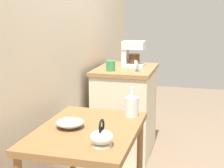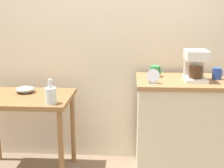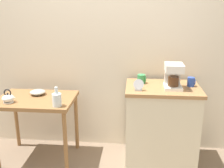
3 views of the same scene
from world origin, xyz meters
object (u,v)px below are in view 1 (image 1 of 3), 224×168
(glass_carafe_vase, at_px, (132,106))
(mug_blue, at_px, (129,59))
(teakettle, at_px, (102,137))
(bowl_stoneware, at_px, (70,123))
(table_clock, at_px, (137,67))
(coffee_maker, at_px, (131,53))
(mug_tall_green, at_px, (111,66))

(glass_carafe_vase, xyz_separation_m, mug_blue, (1.37, 0.31, 0.13))
(teakettle, relative_size, mug_blue, 1.58)
(bowl_stoneware, relative_size, mug_blue, 1.79)
(table_clock, bearing_deg, teakettle, -177.45)
(mug_blue, relative_size, table_clock, 0.83)
(glass_carafe_vase, relative_size, mug_blue, 2.07)
(coffee_maker, height_order, mug_tall_green, coffee_maker)
(coffee_maker, distance_m, mug_tall_green, 0.36)
(glass_carafe_vase, relative_size, coffee_maker, 0.78)
(bowl_stoneware, relative_size, table_clock, 1.47)
(teakettle, relative_size, coffee_maker, 0.59)
(teakettle, xyz_separation_m, table_clock, (1.36, 0.06, 0.16))
(teakettle, bearing_deg, table_clock, 2.55)
(bowl_stoneware, bearing_deg, table_clock, -10.37)
(table_clock, bearing_deg, mug_tall_green, 82.55)
(coffee_maker, height_order, mug_blue, coffee_maker)
(bowl_stoneware, height_order, glass_carafe_vase, glass_carafe_vase)
(bowl_stoneware, height_order, teakettle, teakettle)
(mug_blue, height_order, mug_tall_green, same)
(mug_blue, relative_size, mug_tall_green, 1.00)
(teakettle, height_order, coffee_maker, coffee_maker)
(bowl_stoneware, bearing_deg, coffee_maker, -3.09)
(bowl_stoneware, distance_m, mug_blue, 1.70)
(bowl_stoneware, xyz_separation_m, coffee_maker, (1.49, -0.08, 0.26))
(teakettle, distance_m, mug_tall_green, 1.44)
(mug_tall_green, bearing_deg, mug_blue, -7.29)
(teakettle, bearing_deg, mug_blue, 7.63)
(glass_carafe_vase, height_order, mug_tall_green, mug_tall_green)
(coffee_maker, bearing_deg, teakettle, -173.72)
(teakettle, bearing_deg, mug_tall_green, 13.08)
(glass_carafe_vase, distance_m, mug_tall_green, 0.94)
(table_clock, bearing_deg, glass_carafe_vase, -172.14)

